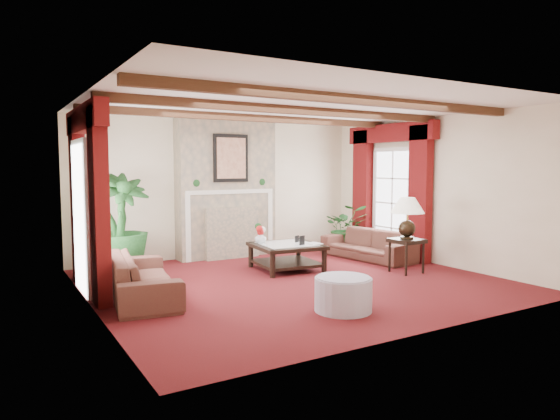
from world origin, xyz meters
TOP-DOWN VIEW (x-y plane):
  - floor at (0.00, 0.00)m, footprint 6.00×6.00m
  - ceiling at (0.00, 0.00)m, footprint 6.00×6.00m
  - back_wall at (0.00, 2.75)m, footprint 6.00×0.02m
  - left_wall at (-3.00, 0.00)m, footprint 0.02×5.50m
  - right_wall at (3.00, 0.00)m, footprint 0.02×5.50m
  - ceiling_beams at (0.00, 0.00)m, footprint 6.00×3.00m
  - fireplace at (0.00, 2.55)m, footprint 2.00×0.52m
  - french_door_left at (-2.97, 1.00)m, footprint 0.10×1.10m
  - french_door_right at (2.97, 1.00)m, footprint 0.10×1.10m
  - curtains_left at (-2.86, 1.00)m, footprint 0.20×2.40m
  - curtains_right at (2.86, 1.00)m, footprint 0.20×2.40m
  - sofa_left at (-2.31, 0.24)m, footprint 2.19×1.20m
  - sofa_right at (2.25, 0.92)m, footprint 2.05×1.02m
  - potted_palm at (-2.21, 1.94)m, footprint 1.43×1.96m
  - small_plant at (2.46, 1.85)m, footprint 1.76×1.78m
  - coffee_table at (0.35, 0.84)m, footprint 1.20×1.20m
  - side_table at (1.98, -0.39)m, footprint 0.61×0.61m
  - ottoman at (-0.34, -1.64)m, footprint 0.71×0.71m
  - table_lamp at (1.98, -0.39)m, footprint 0.57×0.57m
  - flower_vase at (0.01, 1.15)m, footprint 0.35×0.35m
  - book at (0.65, 0.58)m, footprint 0.20×0.02m
  - photo_frame_a at (0.50, 0.58)m, footprint 0.13×0.06m
  - photo_frame_b at (0.59, 0.88)m, footprint 0.10×0.05m

SIDE VIEW (x-z plane):
  - floor at x=0.00m, z-range 0.00..0.00m
  - ottoman at x=-0.34m, z-range 0.00..0.42m
  - coffee_table at x=0.35m, z-range 0.00..0.45m
  - side_table at x=1.98m, z-range 0.00..0.58m
  - sofa_right at x=2.25m, z-range 0.00..0.75m
  - small_plant at x=2.46m, z-range 0.00..0.78m
  - sofa_left at x=-2.31m, z-range 0.00..0.79m
  - potted_palm at x=-2.21m, z-range 0.00..0.94m
  - photo_frame_b at x=0.59m, z-range 0.45..0.58m
  - photo_frame_a at x=0.50m, z-range 0.45..0.62m
  - flower_vase at x=0.01m, z-range 0.45..0.65m
  - book at x=0.65m, z-range 0.45..0.72m
  - table_lamp at x=1.98m, z-range 0.58..1.30m
  - back_wall at x=0.00m, z-range 0.00..2.70m
  - left_wall at x=-3.00m, z-range 0.00..2.70m
  - right_wall at x=3.00m, z-range 0.00..2.70m
  - french_door_left at x=-2.97m, z-range 1.05..3.21m
  - french_door_right at x=2.97m, z-range 1.05..3.21m
  - curtains_left at x=-2.86m, z-range 1.28..3.83m
  - curtains_right at x=2.86m, z-range 1.28..3.83m
  - ceiling_beams at x=0.00m, z-range 2.58..2.70m
  - ceiling at x=0.00m, z-range 2.70..2.70m
  - fireplace at x=0.00m, z-range 1.35..4.05m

